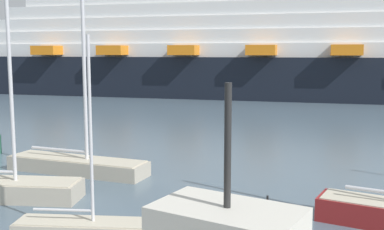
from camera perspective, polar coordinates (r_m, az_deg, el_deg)
The scene contains 4 objects.
sailboat_0 at distance 19.44m, azimuth -21.68°, elevation -7.93°, with size 5.99×2.51×9.94m.
sailboat_3 at distance 14.89m, azimuth -13.01°, elevation -13.00°, with size 4.17×1.78×6.02m.
sailboat_6 at distance 22.44m, azimuth -13.66°, elevation -5.26°, with size 6.92×2.22×12.58m.
cruise_ship at distance 59.48m, azimuth 9.05°, elevation 7.61°, with size 89.30×14.06×17.41m.
Camera 1 is at (6.23, -8.05, 5.53)m, focal length 44.27 mm.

